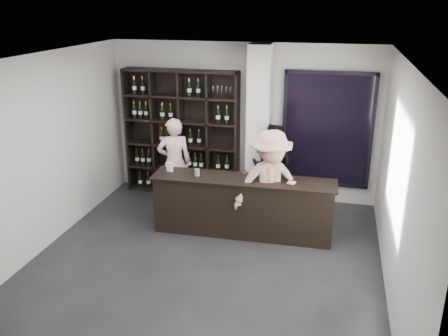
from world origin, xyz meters
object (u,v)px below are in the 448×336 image
(tasting_counter, at_px, (243,206))
(taster_pink, at_px, (174,163))
(customer, at_px, (270,186))
(wine_shelf, at_px, (182,133))
(taster_black, at_px, (272,166))

(tasting_counter, bearing_deg, taster_pink, 148.59)
(tasting_counter, bearing_deg, customer, -7.88)
(wine_shelf, height_order, taster_pink, wine_shelf)
(taster_pink, height_order, taster_black, taster_pink)
(wine_shelf, distance_m, taster_pink, 0.74)
(tasting_counter, bearing_deg, wine_shelf, 134.33)
(customer, bearing_deg, wine_shelf, 117.45)
(tasting_counter, relative_size, taster_black, 1.86)
(taster_pink, bearing_deg, wine_shelf, -107.39)
(wine_shelf, height_order, taster_black, wine_shelf)
(wine_shelf, relative_size, tasting_counter, 0.83)
(taster_black, bearing_deg, tasting_counter, 77.60)
(tasting_counter, xyz_separation_m, taster_pink, (-1.44, 0.83, 0.35))
(taster_pink, bearing_deg, customer, 131.87)
(tasting_counter, height_order, customer, customer)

